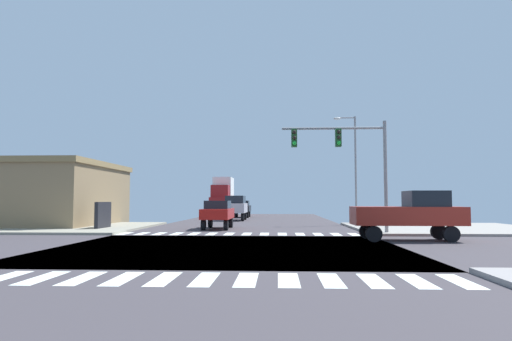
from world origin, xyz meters
TOP-DOWN VIEW (x-y plane):
  - ground at (0.00, 0.00)m, footprint 90.00×90.00m
  - sidewalk_corner_ne at (13.00, 12.00)m, footprint 12.00×12.00m
  - sidewalk_corner_nw at (-13.00, 12.00)m, footprint 12.00×12.00m
  - crosswalk_near at (-0.25, -7.30)m, footprint 13.50×2.00m
  - crosswalk_far at (-0.25, 7.30)m, footprint 13.50×2.00m
  - traffic_signal_mast at (5.77, 7.14)m, footprint 5.88×0.55m
  - street_lamp at (7.88, 17.18)m, footprint 1.78×0.32m
  - bank_building at (-18.46, 14.62)m, footprint 17.23×10.93m
  - suv_nearside_1 at (-2.00, 24.53)m, footprint 1.96×4.60m
  - pickup_crossing_1 at (8.30, 3.50)m, footprint 5.10×2.00m
  - sedan_leading_2 at (-2.00, 11.78)m, footprint 1.80×4.30m
  - sedan_trailing_3 at (-2.00, 32.09)m, footprint 1.80×4.30m
  - box_truck_middle_1 at (-5.00, 38.76)m, footprint 2.40×7.20m

SIDE VIEW (x-z plane):
  - ground at x=0.00m, z-range -0.05..0.00m
  - crosswalk_near at x=-0.25m, z-range 0.00..0.01m
  - crosswalk_far at x=-0.25m, z-range 0.00..0.01m
  - sidewalk_corner_ne at x=13.00m, z-range 0.00..0.14m
  - sidewalk_corner_nw at x=-13.00m, z-range 0.00..0.14m
  - sedan_leading_2 at x=-2.00m, z-range 0.18..2.06m
  - sedan_trailing_3 at x=-2.00m, z-range 0.18..2.06m
  - pickup_crossing_1 at x=8.30m, z-range 0.12..2.47m
  - suv_nearside_1 at x=-2.00m, z-range 0.22..2.56m
  - bank_building at x=-18.46m, z-range 0.01..4.73m
  - box_truck_middle_1 at x=-5.00m, z-range 0.14..4.99m
  - traffic_signal_mast at x=5.77m, z-range 1.50..7.87m
  - street_lamp at x=7.88m, z-range 0.80..9.31m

